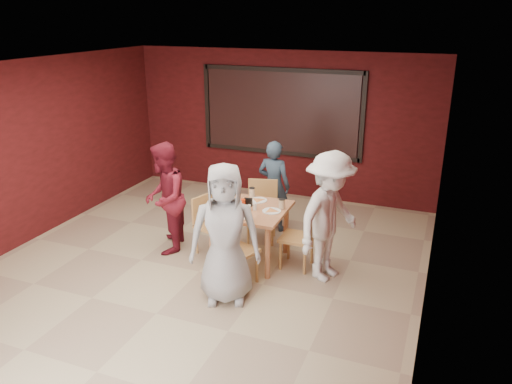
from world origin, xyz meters
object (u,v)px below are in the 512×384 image
at_px(chair_right, 302,234).
at_px(chair_back, 262,207).
at_px(diner_left, 165,198).
at_px(chair_front, 233,249).
at_px(dining_table, 250,215).
at_px(diner_right, 329,217).
at_px(chair_left, 209,221).
at_px(diner_back, 274,186).
at_px(diner_front, 225,234).

bearing_deg(chair_right, chair_back, 141.11).
height_order(chair_right, diner_left, diner_left).
xyz_separation_m(chair_right, diner_left, (-2.08, -0.20, 0.33)).
bearing_deg(diner_left, chair_front, 45.64).
bearing_deg(chair_right, dining_table, -175.61).
distance_m(chair_front, chair_back, 1.52).
relative_size(chair_front, diner_left, 0.57).
bearing_deg(diner_left, diner_right, 70.94).
xyz_separation_m(chair_back, chair_left, (-0.58, -0.73, -0.05)).
distance_m(dining_table, diner_back, 1.20).
xyz_separation_m(chair_front, diner_right, (1.10, 0.67, 0.36)).
xyz_separation_m(diner_left, diner_right, (2.48, 0.07, 0.05)).
distance_m(chair_right, diner_right, 0.57).
relative_size(diner_front, diner_right, 1.00).
bearing_deg(diner_back, diner_front, 98.79).
bearing_deg(chair_front, diner_right, 31.42).
bearing_deg(chair_back, dining_table, -82.10).
bearing_deg(diner_left, chair_left, 85.45).
height_order(dining_table, diner_front, diner_front).
distance_m(chair_back, diner_back, 0.48).
bearing_deg(diner_front, chair_front, 76.52).
bearing_deg(diner_back, diner_right, 138.58).
relative_size(chair_back, diner_left, 0.57).
relative_size(chair_back, chair_left, 1.09).
xyz_separation_m(diner_back, diner_right, (1.23, -1.27, 0.13)).
height_order(chair_left, diner_left, diner_left).
xyz_separation_m(dining_table, chair_right, (0.77, 0.06, -0.20)).
height_order(dining_table, diner_left, diner_left).
relative_size(dining_table, diner_back, 0.69).
bearing_deg(diner_back, diner_left, 51.40).
xyz_separation_m(chair_back, diner_left, (-1.21, -0.91, 0.30)).
bearing_deg(chair_left, chair_back, 51.43).
distance_m(dining_table, diner_front, 1.10).
xyz_separation_m(chair_back, chair_right, (0.87, -0.70, -0.03)).
height_order(chair_left, diner_front, diner_front).
relative_size(chair_front, chair_back, 0.99).
height_order(chair_back, diner_back, diner_back).
height_order(dining_table, chair_front, dining_table).
relative_size(chair_back, diner_right, 0.54).
distance_m(dining_table, chair_front, 0.77).
bearing_deg(chair_right, chair_left, -179.11).
distance_m(diner_front, diner_left, 1.70).
relative_size(chair_left, diner_left, 0.52).
distance_m(chair_back, chair_left, 0.93).
distance_m(chair_back, diner_left, 1.54).
bearing_deg(dining_table, chair_left, 176.97).
bearing_deg(diner_left, diner_back, 116.25).
bearing_deg(chair_front, chair_right, 48.96).
xyz_separation_m(chair_left, diner_back, (0.62, 1.16, 0.26)).
bearing_deg(chair_back, chair_right, -38.89).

